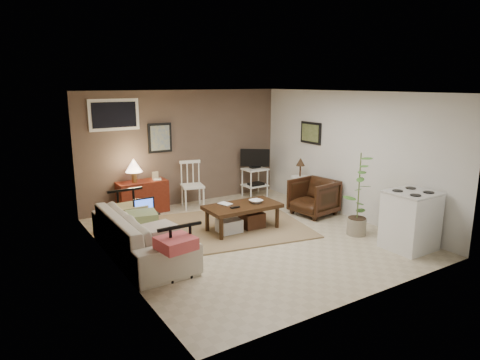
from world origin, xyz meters
TOP-DOWN VIEW (x-y plane):
  - floor at (0.00, 0.00)m, footprint 5.00×5.00m
  - art_back at (-0.55, 2.48)m, footprint 0.50×0.03m
  - art_right at (2.23, 1.05)m, footprint 0.03×0.60m
  - window at (-1.45, 2.48)m, footprint 0.96×0.03m
  - rug at (-0.10, 0.60)m, footprint 3.08×2.65m
  - coffee_table at (0.06, 0.33)m, footprint 1.32×0.69m
  - sofa at (-1.80, 0.23)m, footprint 0.67×2.30m
  - sofa_pillows at (-1.74, -0.04)m, footprint 0.44×2.18m
  - sofa_end_rails at (-1.67, 0.23)m, footprint 0.62×2.29m
  - laptop at (-1.58, 0.62)m, footprint 0.35×0.26m
  - red_console at (-1.06, 2.28)m, footprint 0.97×0.43m
  - spindle_chair at (-0.03, 2.11)m, footprint 0.53×0.53m
  - tv_stand at (1.55, 2.12)m, footprint 0.54×0.45m
  - side_table at (1.99, 1.07)m, footprint 0.38×0.38m
  - armchair at (1.75, 0.37)m, footprint 0.80×0.84m
  - potted_plant at (1.61, -0.89)m, footprint 0.36×0.36m
  - stove at (1.82, -1.77)m, footprint 0.71×0.66m
  - bowl at (0.34, 0.30)m, footprint 0.23×0.07m
  - book_table at (-0.25, 0.49)m, footprint 0.17×0.06m
  - book_console at (-0.81, 2.27)m, footprint 0.15×0.07m

SIDE VIEW (x-z plane):
  - floor at x=0.00m, z-range 0.00..0.00m
  - rug at x=-0.10m, z-range 0.00..0.03m
  - coffee_table at x=0.06m, z-range 0.03..0.52m
  - sofa_end_rails at x=-1.67m, z-range 0.00..0.77m
  - red_console at x=-1.06m, z-range -0.17..0.94m
  - armchair at x=1.75m, z-range 0.00..0.78m
  - sofa at x=-1.80m, z-range 0.00..0.90m
  - spindle_chair at x=-0.03m, z-range -0.03..0.93m
  - stove at x=1.82m, z-range 0.00..0.93m
  - sofa_pillows at x=-1.74m, z-range 0.47..0.63m
  - tv_stand at x=1.55m, z-range 0.03..1.13m
  - laptop at x=-1.58m, z-range 0.46..0.70m
  - bowl at x=0.34m, z-range 0.47..0.70m
  - book_table at x=-0.25m, z-range 0.47..0.70m
  - side_table at x=1.99m, z-range 0.12..1.13m
  - book_console at x=-0.81m, z-range 0.64..0.85m
  - potted_plant at x=1.61m, z-range 0.05..1.49m
  - art_back at x=-0.55m, z-range 1.15..1.75m
  - art_right at x=2.23m, z-range 1.29..1.75m
  - window at x=-1.45m, z-range 1.65..2.25m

